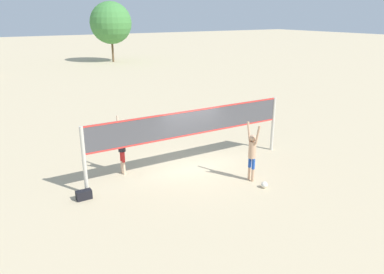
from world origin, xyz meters
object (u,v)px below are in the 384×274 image
object	(u,v)px
player_spiker	(252,151)
gear_bag	(84,195)
volleyball_net	(192,128)
player_blocker	(122,144)
tree_left_cluster	(111,23)
volleyball	(264,185)

from	to	relation	value
player_spiker	gear_bag	distance (m)	6.15
volleyball_net	player_spiker	world-z (taller)	volleyball_net
gear_bag	player_blocker	bearing A→B (deg)	34.70
volleyball_net	player_blocker	size ratio (longest dim) A/B	3.80
player_spiker	player_blocker	size ratio (longest dim) A/B	0.98
player_spiker	player_blocker	bearing A→B (deg)	51.46
volleyball_net	player_spiker	xyz separation A→B (m)	(1.31, -2.11, -0.54)
volleyball_net	tree_left_cluster	size ratio (longest dim) A/B	1.17
player_blocker	tree_left_cluster	xyz separation A→B (m)	(11.95, 34.09, 3.61)
player_spiker	gear_bag	world-z (taller)	player_spiker
player_spiker	tree_left_cluster	world-z (taller)	tree_left_cluster
volleyball_net	gear_bag	distance (m)	4.76
player_blocker	tree_left_cluster	size ratio (longest dim) A/B	0.31
volleyball_net	tree_left_cluster	bearing A→B (deg)	75.02
player_spiker	volleyball	bearing A→B (deg)	-179.84
player_blocker	volleyball_net	bearing A→B (deg)	69.09
player_blocker	volleyball	world-z (taller)	player_blocker
volleyball_net	player_spiker	distance (m)	2.54
volleyball_net	player_blocker	distance (m)	2.79
gear_bag	tree_left_cluster	distance (m)	38.33
player_blocker	tree_left_cluster	world-z (taller)	tree_left_cluster
gear_bag	tree_left_cluster	bearing A→B (deg)	68.62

